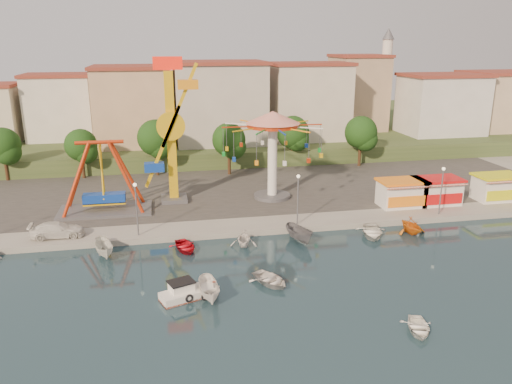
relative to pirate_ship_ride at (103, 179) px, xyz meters
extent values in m
plane|color=#142A37|center=(11.78, -20.86, -4.39)|extent=(200.00, 200.00, 0.00)
cube|color=#9E998E|center=(11.78, 41.14, -4.09)|extent=(200.00, 100.00, 0.60)
cube|color=#4C4944|center=(11.78, 9.14, -3.79)|extent=(90.00, 28.00, 0.01)
cube|color=#384C26|center=(11.78, 46.14, -2.89)|extent=(200.00, 60.00, 3.00)
cube|color=#59595E|center=(0.00, 0.00, -3.64)|extent=(10.00, 5.00, 0.30)
cube|color=#133DAB|center=(0.00, 0.00, -2.19)|extent=(4.50, 1.40, 1.00)
cylinder|color=#B22D0E|center=(0.00, 0.00, 4.01)|extent=(5.00, 0.40, 0.40)
cube|color=#59595E|center=(7.62, 2.55, -3.54)|extent=(3.00, 3.00, 0.50)
cube|color=yellow|center=(7.62, 2.55, 3.71)|extent=(1.00, 1.00, 15.00)
cube|color=red|center=(7.62, 2.55, 12.01)|extent=(3.20, 0.50, 1.40)
cylinder|color=yellow|center=(7.62, 1.75, 5.21)|extent=(3.20, 0.50, 3.20)
cube|color=yellow|center=(8.66, 1.55, 7.48)|extent=(4.45, 0.35, 9.25)
cube|color=orange|center=(9.69, 1.55, 9.76)|extent=(2.20, 1.20, 1.00)
cylinder|color=#59595E|center=(19.27, 1.60, -3.59)|extent=(4.40, 4.40, 0.40)
cylinder|color=white|center=(19.27, 1.60, 0.71)|extent=(1.10, 1.10, 9.00)
cylinder|color=#B22D0E|center=(19.27, 1.60, 5.01)|extent=(6.00, 6.00, 0.50)
cone|color=red|center=(19.27, 1.60, 5.91)|extent=(6.40, 6.40, 1.40)
cube|color=white|center=(33.02, -4.36, -2.39)|extent=(5.00, 3.00, 2.80)
cube|color=orange|center=(33.02, -4.36, -0.84)|extent=(5.40, 3.40, 0.25)
cube|color=red|center=(33.02, -6.06, -1.19)|extent=(5.00, 0.77, 0.43)
cube|color=white|center=(37.42, -4.36, -2.39)|extent=(5.00, 3.00, 2.80)
cube|color=red|center=(37.42, -4.36, -0.84)|extent=(5.40, 3.40, 0.25)
cube|color=red|center=(37.42, -6.06, -1.19)|extent=(5.00, 0.77, 0.43)
cube|color=white|center=(45.19, -4.36, -2.39)|extent=(5.00, 3.00, 2.80)
cube|color=yellow|center=(45.19, -4.36, -0.84)|extent=(5.40, 3.40, 0.25)
cube|color=red|center=(45.19, -6.06, -1.19)|extent=(5.00, 0.77, 0.43)
cylinder|color=#59595E|center=(3.78, -7.86, -1.29)|extent=(0.14, 0.14, 5.00)
cylinder|color=#59595E|center=(19.78, -7.86, -1.29)|extent=(0.14, 0.14, 5.00)
cylinder|color=#59595E|center=(35.78, -7.86, -1.29)|extent=(0.14, 0.14, 5.00)
cylinder|color=#382314|center=(-14.22, 16.11, -2.00)|extent=(0.44, 0.44, 3.60)
sphere|color=black|center=(-14.22, 16.11, 1.10)|extent=(4.60, 4.60, 4.60)
cylinder|color=#382314|center=(-4.22, 15.38, -2.09)|extent=(0.44, 0.44, 3.40)
sphere|color=black|center=(-4.22, 15.38, 0.83)|extent=(4.35, 4.35, 4.35)
cylinder|color=#382314|center=(5.78, 14.95, -1.83)|extent=(0.44, 0.44, 3.92)
sphere|color=black|center=(5.78, 14.95, 1.54)|extent=(5.02, 5.02, 5.02)
cylinder|color=#382314|center=(15.78, 13.50, -1.96)|extent=(0.44, 0.44, 3.66)
sphere|color=black|center=(15.78, 13.50, 1.18)|extent=(4.68, 4.68, 4.68)
cylinder|color=#382314|center=(25.78, 16.49, -1.89)|extent=(0.44, 0.44, 3.80)
sphere|color=black|center=(25.78, 16.49, 1.37)|extent=(4.86, 4.86, 4.86)
cylinder|color=#382314|center=(35.78, 14.67, -1.91)|extent=(0.44, 0.44, 3.77)
sphere|color=black|center=(35.78, 14.67, 1.33)|extent=(4.83, 4.83, 4.83)
cube|color=silver|center=(-9.55, 30.52, 2.92)|extent=(12.33, 9.01, 8.63)
cube|color=tan|center=(3.59, 31.10, 4.22)|extent=(11.95, 9.28, 11.23)
cube|color=beige|center=(17.38, 27.94, 3.20)|extent=(12.59, 10.50, 9.20)
cube|color=beige|center=(30.85, 31.34, 3.22)|extent=(10.75, 9.23, 9.24)
cube|color=tan|center=(44.15, 29.47, 4.21)|extent=(12.77, 10.96, 11.21)
cube|color=silver|center=(55.93, 27.91, 4.78)|extent=(8.23, 8.98, 12.36)
cube|color=beige|center=(67.81, 32.84, 2.99)|extent=(11.59, 10.93, 8.76)
cylinder|color=silver|center=(47.78, 33.14, 6.61)|extent=(1.80, 1.80, 16.00)
cylinder|color=#59595E|center=(47.78, 33.14, 11.61)|extent=(2.80, 2.80, 0.30)
cone|color=#59595E|center=(47.78, 33.14, 15.61)|extent=(2.20, 2.20, 2.00)
cube|color=white|center=(7.82, -20.13, -4.14)|extent=(4.55, 2.98, 0.77)
cube|color=#B22D0E|center=(7.82, -20.13, -4.33)|extent=(4.55, 2.98, 0.14)
cube|color=white|center=(7.31, -20.04, -3.50)|extent=(2.04, 1.78, 0.77)
cube|color=black|center=(7.31, -20.04, -3.07)|extent=(2.26, 2.00, 0.10)
torus|color=black|center=(7.82, -20.98, -4.01)|extent=(0.67, 0.38, 0.65)
torus|color=black|center=(9.01, -20.94, -4.01)|extent=(0.67, 0.38, 0.65)
imported|color=silver|center=(14.41, -19.17, -4.02)|extent=(3.97, 4.39, 0.75)
imported|color=white|center=(22.63, -27.78, -4.08)|extent=(2.94, 3.49, 0.62)
imported|color=silver|center=(9.37, -20.71, -3.66)|extent=(1.67, 3.90, 1.47)
imported|color=silver|center=(-3.84, -6.86, -3.07)|extent=(5.07, 2.18, 1.46)
imported|color=silver|center=(0.88, -11.06, -3.64)|extent=(2.34, 4.13, 1.51)
imported|color=red|center=(8.08, -11.06, -4.03)|extent=(3.30, 4.03, 0.73)
imported|color=silver|center=(13.65, -11.06, -3.61)|extent=(3.18, 3.48, 1.56)
imported|color=slate|center=(19.10, -11.06, -3.62)|extent=(2.60, 4.29, 1.55)
imported|color=silver|center=(26.63, -11.06, -3.96)|extent=(4.12, 4.91, 0.87)
imported|color=orange|center=(30.82, -11.06, -3.53)|extent=(3.21, 3.60, 1.72)
camera|label=1|loc=(6.31, -54.44, 14.26)|focal=35.00mm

